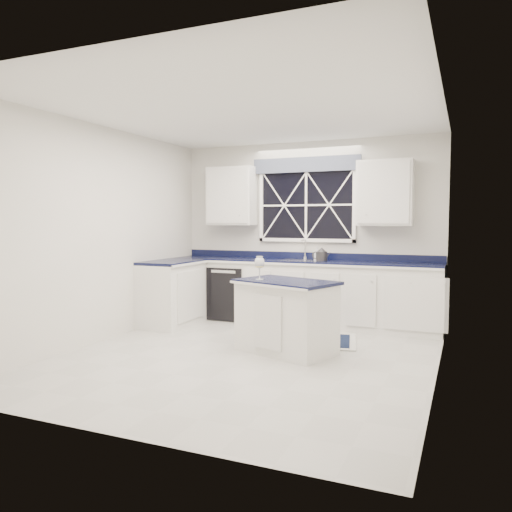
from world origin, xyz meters
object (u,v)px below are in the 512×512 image
at_px(island, 286,316).
at_px(soap_bottle, 317,253).
at_px(kettle, 321,255).
at_px(dishwasher, 233,292).
at_px(wine_glass, 260,263).
at_px(faucet, 305,249).

xyz_separation_m(island, soap_bottle, (-0.16, 1.82, 0.62)).
bearing_deg(kettle, island, -91.62).
height_order(dishwasher, island, island).
height_order(wine_glass, soap_bottle, soap_bottle).
distance_m(dishwasher, island, 2.15).
height_order(island, wine_glass, wine_glass).
height_order(island, soap_bottle, soap_bottle).
bearing_deg(kettle, dishwasher, 177.89).
relative_size(dishwasher, wine_glass, 3.01).
distance_m(faucet, wine_glass, 1.85).
height_order(faucet, wine_glass, faucet).
relative_size(faucet, kettle, 1.11).
distance_m(faucet, soap_bottle, 0.20).
height_order(dishwasher, wine_glass, wine_glass).
distance_m(wine_glass, soap_bottle, 1.88).
height_order(faucet, kettle, faucet).
distance_m(dishwasher, kettle, 1.54).
relative_size(dishwasher, island, 0.64).
bearing_deg(dishwasher, faucet, 10.02).
height_order(dishwasher, soap_bottle, soap_bottle).
bearing_deg(island, kettle, 111.08).
bearing_deg(wine_glass, soap_bottle, 85.42).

